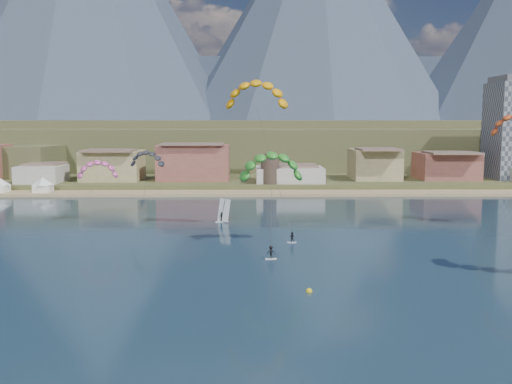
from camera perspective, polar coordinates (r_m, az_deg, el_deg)
ground at (r=55.61m, az=0.40°, el=-14.54°), size 2400.00×2400.00×0.00m
beach at (r=158.95m, az=-0.31°, el=-0.12°), size 2200.00×12.00×0.90m
land at (r=611.98m, az=-0.59°, el=5.32°), size 2200.00×900.00×4.00m
foothills at (r=285.30m, az=4.04°, el=4.91°), size 940.00×210.00×18.00m
mountain_ridge at (r=884.93m, az=-1.61°, el=15.67°), size 2060.00×480.00×400.00m
town at (r=178.41m, az=-13.32°, el=2.99°), size 400.00×24.00×12.00m
watchtower at (r=166.35m, az=1.39°, el=2.33°), size 5.82×5.82×8.60m
kitesurfer_yellow at (r=104.24m, az=0.07°, el=10.07°), size 12.73×13.06×29.01m
kitesurfer_green at (r=93.66m, az=1.54°, el=2.95°), size 11.35×13.52×17.38m
distant_kite_pink at (r=118.38m, az=-15.49°, el=2.50°), size 8.74×6.60×14.58m
distant_kite_dark at (r=127.40m, az=-10.79°, el=3.53°), size 8.29×6.16×15.63m
windsurfer at (r=115.94m, az=-3.34°, el=-2.28°), size 2.71×2.99×4.65m
buoy at (r=70.11m, az=5.31°, el=-9.79°), size 0.77×0.77×0.77m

